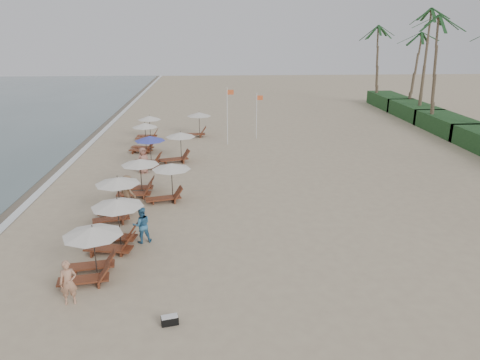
{
  "coord_description": "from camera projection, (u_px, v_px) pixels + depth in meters",
  "views": [
    {
      "loc": [
        -0.51,
        -19.79,
        9.53
      ],
      "look_at": [
        1.0,
        4.89,
        1.3
      ],
      "focal_mm": 34.12,
      "sensor_mm": 36.0,
      "label": 1
    }
  ],
  "objects": [
    {
      "name": "ground",
      "position": [
        225.0,
        238.0,
        21.78
      ],
      "size": [
        160.0,
        160.0,
        0.0
      ],
      "primitive_type": "plane",
      "color": "tan",
      "rests_on": "ground"
    },
    {
      "name": "lounger_station_0",
      "position": [
        89.0,
        252.0,
        17.96
      ],
      "size": [
        2.66,
        2.36,
        2.23
      ],
      "color": "brown",
      "rests_on": "ground"
    },
    {
      "name": "beachgoer_near",
      "position": [
        68.0,
        283.0,
        16.38
      ],
      "size": [
        0.69,
        0.53,
        1.7
      ],
      "primitive_type": "imported",
      "rotation": [
        0.0,
        0.0,
        0.22
      ],
      "color": "tan",
      "rests_on": "ground"
    },
    {
      "name": "wet_sand_band",
      "position": [
        34.0,
        178.0,
        30.52
      ],
      "size": [
        3.2,
        140.0,
        0.01
      ],
      "primitive_type": "cube",
      "color": "#6B5E4C",
      "rests_on": "ground"
    },
    {
      "name": "lounger_station_3",
      "position": [
        137.0,
        177.0,
        27.17
      ],
      "size": [
        2.61,
        2.26,
        2.23
      ],
      "color": "brown",
      "rests_on": "ground"
    },
    {
      "name": "lounger_station_1",
      "position": [
        113.0,
        225.0,
        20.49
      ],
      "size": [
        2.78,
        2.35,
        2.37
      ],
      "color": "brown",
      "rests_on": "ground"
    },
    {
      "name": "inland_station_0",
      "position": [
        168.0,
        179.0,
        26.07
      ],
      "size": [
        2.76,
        2.24,
        2.22
      ],
      "color": "brown",
      "rests_on": "ground"
    },
    {
      "name": "lounger_station_5",
      "position": [
        143.0,
        138.0,
        36.8
      ],
      "size": [
        2.44,
        2.29,
        2.36
      ],
      "color": "brown",
      "rests_on": "ground"
    },
    {
      "name": "lounger_station_6",
      "position": [
        148.0,
        128.0,
        40.86
      ],
      "size": [
        2.39,
        2.06,
        2.16
      ],
      "color": "brown",
      "rests_on": "ground"
    },
    {
      "name": "lounger_station_4",
      "position": [
        147.0,
        152.0,
        32.78
      ],
      "size": [
        2.59,
        2.19,
        2.27
      ],
      "color": "brown",
      "rests_on": "ground"
    },
    {
      "name": "flag_pole_near",
      "position": [
        228.0,
        113.0,
        38.63
      ],
      "size": [
        0.59,
        0.08,
        4.88
      ],
      "color": "silver",
      "rests_on": "ground"
    },
    {
      "name": "beachgoer_far_b",
      "position": [
        143.0,
        160.0,
        31.4
      ],
      "size": [
        1.05,
        0.98,
        1.8
      ],
      "primitive_type": "imported",
      "rotation": [
        0.0,
        0.0,
        0.61
      ],
      "color": "#A56A59",
      "rests_on": "ground"
    },
    {
      "name": "lounger_station_2",
      "position": [
        115.0,
        198.0,
        23.59
      ],
      "size": [
        2.58,
        2.32,
        2.31
      ],
      "color": "brown",
      "rests_on": "ground"
    },
    {
      "name": "foam_line",
      "position": [
        54.0,
        178.0,
        30.6
      ],
      "size": [
        0.5,
        140.0,
        0.02
      ],
      "primitive_type": "cube",
      "color": "white",
      "rests_on": "ground"
    },
    {
      "name": "duffel_bag",
      "position": [
        170.0,
        320.0,
        15.4
      ],
      "size": [
        0.63,
        0.41,
        0.32
      ],
      "color": "black",
      "rests_on": "ground"
    },
    {
      "name": "inland_station_2",
      "position": [
        196.0,
        123.0,
        41.95
      ],
      "size": [
        2.8,
        2.24,
        2.22
      ],
      "color": "brown",
      "rests_on": "ground"
    },
    {
      "name": "beachgoer_mid_b",
      "position": [
        128.0,
        191.0,
        25.44
      ],
      "size": [
        1.33,
        1.28,
        1.82
      ],
      "primitive_type": "imported",
      "rotation": [
        0.0,
        0.0,
        2.43
      ],
      "color": "brown",
      "rests_on": "ground"
    },
    {
      "name": "flag_pole_far",
      "position": [
        257.0,
        114.0,
        40.88
      ],
      "size": [
        0.6,
        0.08,
        4.09
      ],
      "color": "silver",
      "rests_on": "ground"
    },
    {
      "name": "inland_station_1",
      "position": [
        177.0,
        145.0,
        33.87
      ],
      "size": [
        2.86,
        2.25,
        2.22
      ],
      "color": "brown",
      "rests_on": "ground"
    },
    {
      "name": "beachgoer_mid_a",
      "position": [
        142.0,
        225.0,
        21.13
      ],
      "size": [
        1.01,
        0.89,
        1.75
      ],
      "primitive_type": "imported",
      "rotation": [
        0.0,
        0.0,
        3.45
      ],
      "color": "teal",
      "rests_on": "ground"
    }
  ]
}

